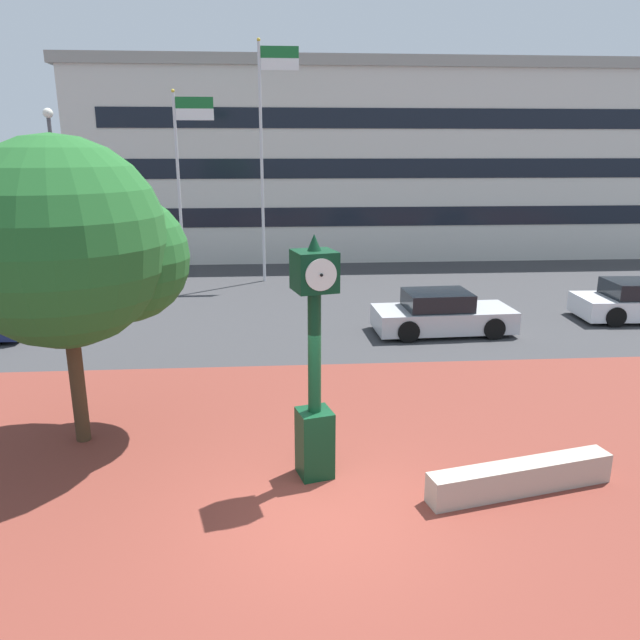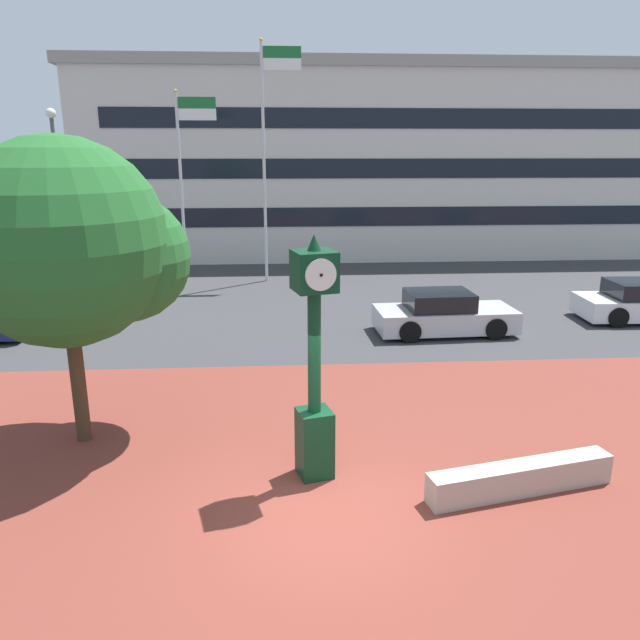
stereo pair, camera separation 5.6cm
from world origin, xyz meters
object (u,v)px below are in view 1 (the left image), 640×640
(plaza_tree, at_px, (76,247))
(flagpole_primary, at_px, (182,172))
(car_street_mid, at_px, (442,314))
(street_lamp_post, at_px, (56,183))
(civic_building, at_px, (384,160))
(street_clock, at_px, (315,368))
(flagpole_secondary, at_px, (265,146))

(plaza_tree, height_order, flagpole_primary, flagpole_primary)
(car_street_mid, xyz_separation_m, street_lamp_post, (-13.04, 6.48, 3.57))
(plaza_tree, xyz_separation_m, car_street_mid, (8.44, 6.28, -3.11))
(flagpole_primary, distance_m, street_lamp_post, 4.69)
(car_street_mid, height_order, civic_building, civic_building)
(street_clock, height_order, street_lamp_post, street_lamp_post)
(street_clock, height_order, civic_building, civic_building)
(flagpole_secondary, bearing_deg, car_street_mid, -56.34)
(plaza_tree, xyz_separation_m, flagpole_secondary, (3.16, 14.21, 1.80))
(civic_building, height_order, street_lamp_post, civic_building)
(flagpole_primary, xyz_separation_m, flagpole_secondary, (3.31, -0.00, 0.99))
(plaza_tree, distance_m, car_street_mid, 10.97)
(street_clock, height_order, flagpole_secondary, flagpole_secondary)
(plaza_tree, distance_m, street_lamp_post, 13.57)
(car_street_mid, bearing_deg, street_lamp_post, -118.94)
(street_clock, distance_m, flagpole_primary, 16.68)
(car_street_mid, distance_m, civic_building, 19.45)
(car_street_mid, relative_size, flagpole_primary, 0.55)
(flagpole_primary, height_order, civic_building, civic_building)
(street_clock, bearing_deg, car_street_mid, 47.01)
(plaza_tree, relative_size, car_street_mid, 1.34)
(plaza_tree, relative_size, street_lamp_post, 0.83)
(street_lamp_post, bearing_deg, civic_building, 40.72)
(plaza_tree, height_order, street_lamp_post, street_lamp_post)
(car_street_mid, height_order, street_lamp_post, street_lamp_post)
(car_street_mid, relative_size, flagpole_secondary, 0.44)
(flagpole_secondary, relative_size, civic_building, 0.29)
(street_lamp_post, bearing_deg, plaza_tree, -70.16)
(flagpole_secondary, bearing_deg, street_lamp_post, -169.35)
(street_clock, height_order, plaza_tree, plaza_tree)
(flagpole_primary, relative_size, street_lamp_post, 1.12)
(street_lamp_post, bearing_deg, flagpole_secondary, 10.65)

